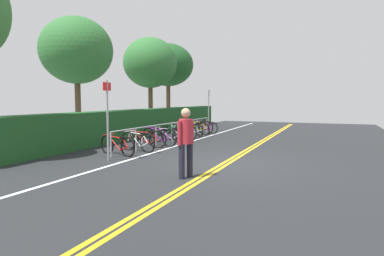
{
  "coord_description": "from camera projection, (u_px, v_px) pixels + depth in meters",
  "views": [
    {
      "loc": [
        -8.96,
        -2.74,
        1.82
      ],
      "look_at": [
        2.56,
        2.08,
        0.74
      ],
      "focal_mm": 31.39,
      "sensor_mm": 36.0,
      "label": 1
    }
  ],
  "objects": [
    {
      "name": "bicycle_4",
      "position": [
        168.0,
        135.0,
        14.13
      ],
      "size": [
        0.5,
        1.66,
        0.68
      ],
      "color": "black",
      "rests_on": "ground_plane"
    },
    {
      "name": "bicycle_9",
      "position": [
        205.0,
        127.0,
        18.08
      ],
      "size": [
        0.68,
        1.65,
        0.68
      ],
      "color": "black",
      "rests_on": "ground_plane"
    },
    {
      "name": "centre_line_yellow_outer",
      "position": [
        222.0,
        164.0,
        9.48
      ],
      "size": [
        32.88,
        0.1,
        0.0
      ],
      "primitive_type": "cube",
      "color": "gold",
      "rests_on": "ground_plane"
    },
    {
      "name": "hedge_backdrop",
      "position": [
        144.0,
        122.0,
        16.72
      ],
      "size": [
        17.71,
        0.88,
        1.33
      ],
      "primitive_type": "cube",
      "color": "#1C4C21",
      "rests_on": "ground_plane"
    },
    {
      "name": "tree_far_right",
      "position": [
        150.0,
        63.0,
        18.98
      ],
      "size": [
        3.03,
        3.03,
        5.29
      ],
      "color": "brown",
      "rests_on": "ground_plane"
    },
    {
      "name": "bicycle_7",
      "position": [
        192.0,
        129.0,
        16.47
      ],
      "size": [
        0.46,
        1.77,
        0.76
      ],
      "color": "black",
      "rests_on": "ground_plane"
    },
    {
      "name": "bicycle_2",
      "position": [
        144.0,
        139.0,
        12.54
      ],
      "size": [
        0.67,
        1.66,
        0.7
      ],
      "color": "black",
      "rests_on": "ground_plane"
    },
    {
      "name": "bicycle_6",
      "position": [
        184.0,
        131.0,
        15.61
      ],
      "size": [
        0.53,
        1.76,
        0.75
      ],
      "color": "black",
      "rests_on": "ground_plane"
    },
    {
      "name": "bike_lane_stripe_white",
      "position": [
        138.0,
        157.0,
        10.54
      ],
      "size": [
        32.88,
        0.12,
        0.0
      ],
      "primitive_type": "cube",
      "color": "white",
      "rests_on": "ground_plane"
    },
    {
      "name": "ground_plane",
      "position": [
        225.0,
        165.0,
        9.45
      ],
      "size": [
        36.53,
        11.33,
        0.05
      ],
      "primitive_type": "cube",
      "color": "#232628"
    },
    {
      "name": "bicycle_5",
      "position": [
        178.0,
        133.0,
        14.78
      ],
      "size": [
        0.46,
        1.71,
        0.74
      ],
      "color": "black",
      "rests_on": "ground_plane"
    },
    {
      "name": "bicycle_3",
      "position": [
        159.0,
        137.0,
        13.21
      ],
      "size": [
        0.56,
        1.78,
        0.74
      ],
      "color": "black",
      "rests_on": "ground_plane"
    },
    {
      "name": "bicycle_1",
      "position": [
        138.0,
        142.0,
        11.71
      ],
      "size": [
        0.55,
        1.65,
        0.73
      ],
      "color": "black",
      "rests_on": "ground_plane"
    },
    {
      "name": "bicycle_8",
      "position": [
        197.0,
        128.0,
        17.26
      ],
      "size": [
        0.6,
        1.64,
        0.76
      ],
      "color": "black",
      "rests_on": "ground_plane"
    },
    {
      "name": "sign_post_far",
      "position": [
        209.0,
        106.0,
        18.94
      ],
      "size": [
        0.36,
        0.06,
        2.38
      ],
      "color": "gray",
      "rests_on": "ground_plane"
    },
    {
      "name": "bicycle_0",
      "position": [
        117.0,
        145.0,
        10.93
      ],
      "size": [
        0.6,
        1.66,
        0.69
      ],
      "color": "black",
      "rests_on": "ground_plane"
    },
    {
      "name": "centre_line_yellow_inner",
      "position": [
        228.0,
        164.0,
        9.41
      ],
      "size": [
        32.88,
        0.1,
        0.0
      ],
      "primitive_type": "cube",
      "color": "gold",
      "rests_on": "ground_plane"
    },
    {
      "name": "bike_rack",
      "position": [
        172.0,
        127.0,
        14.45
      ],
      "size": [
        8.76,
        0.05,
        0.82
      ],
      "color": "#9EA0A5",
      "rests_on": "ground_plane"
    },
    {
      "name": "sign_post_near",
      "position": [
        107.0,
        113.0,
        9.82
      ],
      "size": [
        0.36,
        0.06,
        2.37
      ],
      "color": "gray",
      "rests_on": "ground_plane"
    },
    {
      "name": "pedestrian",
      "position": [
        186.0,
        138.0,
        7.7
      ],
      "size": [
        0.46,
        0.32,
        1.62
      ],
      "color": "#1E1E2D",
      "rests_on": "ground_plane"
    },
    {
      "name": "tree_extra",
      "position": [
        168.0,
        65.0,
        23.68
      ],
      "size": [
        3.56,
        3.56,
        5.72
      ],
      "color": "brown",
      "rests_on": "ground_plane"
    },
    {
      "name": "tree_mid",
      "position": [
        76.0,
        51.0,
        14.82
      ],
      "size": [
        3.18,
        3.18,
        5.44
      ],
      "color": "brown",
      "rests_on": "ground_plane"
    }
  ]
}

